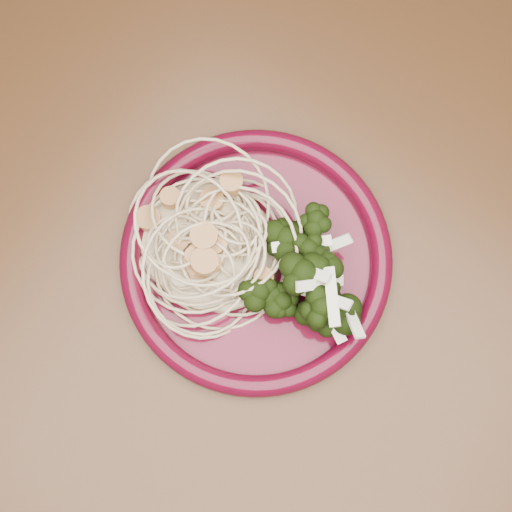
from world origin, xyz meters
name	(u,v)px	position (x,y,z in m)	size (l,w,h in m)	color
dining_table	(236,290)	(0.00, 0.00, 0.65)	(1.20, 0.80, 0.75)	#472814
dinner_plate	(256,259)	(0.01, 0.02, 0.76)	(0.30, 0.30, 0.02)	#4E0A1C
spaghetti_pile	(209,243)	(-0.03, 0.00, 0.77)	(0.13, 0.11, 0.03)	#C6B189
scallop_cluster	(206,233)	(-0.03, 0.00, 0.80)	(0.12, 0.12, 0.04)	#B97E42
broccoli_pile	(315,270)	(0.06, 0.04, 0.78)	(0.08, 0.13, 0.05)	black
onion_garnish	(318,263)	(0.06, 0.04, 0.81)	(0.06, 0.08, 0.05)	beige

